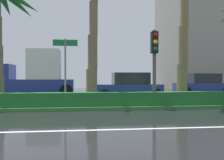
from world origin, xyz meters
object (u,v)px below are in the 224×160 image
(box_truck_lead, at_px, (31,76))
(car_in_traffic_second, at_px, (129,86))
(traffic_signal_median_right, at_px, (154,54))
(street_name_sign, at_px, (65,63))
(car_in_traffic_third, at_px, (202,85))

(box_truck_lead, bearing_deg, car_in_traffic_second, 154.57)
(traffic_signal_median_right, distance_m, box_truck_lead, 11.21)
(street_name_sign, height_order, box_truck_lead, box_truck_lead)
(traffic_signal_median_right, relative_size, box_truck_lead, 0.53)
(street_name_sign, xyz_separation_m, box_truck_lead, (-2.94, 8.15, -0.53))
(car_in_traffic_third, bearing_deg, street_name_sign, 37.73)
(box_truck_lead, xyz_separation_m, car_in_traffic_second, (6.78, -3.22, -0.72))
(street_name_sign, relative_size, car_in_traffic_third, 0.70)
(traffic_signal_median_right, relative_size, car_in_traffic_third, 0.78)
(street_name_sign, bearing_deg, traffic_signal_median_right, -9.39)
(car_in_traffic_second, distance_m, car_in_traffic_third, 7.32)
(traffic_signal_median_right, bearing_deg, box_truck_lead, 127.98)
(car_in_traffic_second, height_order, car_in_traffic_third, same)
(traffic_signal_median_right, xyz_separation_m, box_truck_lead, (-6.87, 8.81, -0.92))
(box_truck_lead, relative_size, car_in_traffic_second, 1.49)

